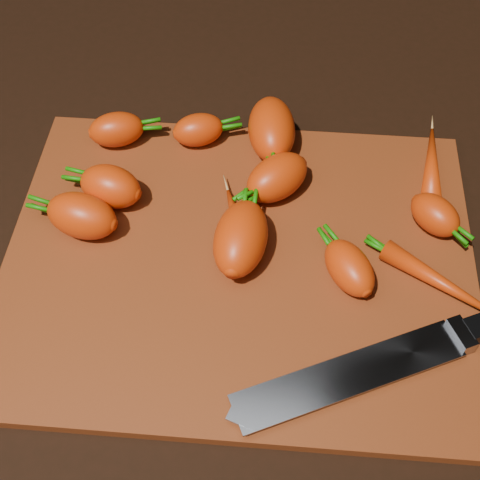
{
  "coord_description": "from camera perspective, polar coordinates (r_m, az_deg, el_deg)",
  "views": [
    {
      "loc": [
        0.03,
        -0.41,
        0.59
      ],
      "look_at": [
        0.0,
        0.01,
        0.03
      ],
      "focal_mm": 50.0,
      "sensor_mm": 36.0,
      "label": 1
    }
  ],
  "objects": [
    {
      "name": "carrot_9",
      "position": [
        0.73,
        -0.31,
        1.69
      ],
      "size": [
        0.05,
        0.09,
        0.02
      ],
      "primitive_type": "ellipsoid",
      "rotation": [
        0.0,
        0.0,
        1.87
      ],
      "color": "#BF2D02",
      "rests_on": "cutting_board"
    },
    {
      "name": "carrot_1",
      "position": [
        0.76,
        -11.0,
        4.51
      ],
      "size": [
        0.08,
        0.07,
        0.05
      ],
      "primitive_type": "ellipsoid",
      "rotation": [
        0.0,
        0.0,
        2.86
      ],
      "color": "#BF2D02",
      "rests_on": "cutting_board"
    },
    {
      "name": "carrot_2",
      "position": [
        0.8,
        2.72,
        9.43
      ],
      "size": [
        0.07,
        0.1,
        0.06
      ],
      "primitive_type": "ellipsoid",
      "rotation": [
        0.0,
        0.0,
        -1.46
      ],
      "color": "#BF2D02",
      "rests_on": "cutting_board"
    },
    {
      "name": "carrot_6",
      "position": [
        0.69,
        9.31,
        -2.36
      ],
      "size": [
        0.07,
        0.08,
        0.04
      ],
      "primitive_type": "ellipsoid",
      "rotation": [
        0.0,
        0.0,
        2.09
      ],
      "color": "#BF2D02",
      "rests_on": "cutting_board"
    },
    {
      "name": "carrot_10",
      "position": [
        0.75,
        16.32,
        2.09
      ],
      "size": [
        0.07,
        0.07,
        0.04
      ],
      "primitive_type": "ellipsoid",
      "rotation": [
        0.0,
        0.0,
        5.45
      ],
      "color": "#BF2D02",
      "rests_on": "cutting_board"
    },
    {
      "name": "cutting_board",
      "position": [
        0.72,
        -0.06,
        -1.8
      ],
      "size": [
        0.5,
        0.4,
        0.01
      ],
      "primitive_type": "cube",
      "color": "maroon",
      "rests_on": "ground"
    },
    {
      "name": "ground",
      "position": [
        0.73,
        -0.06,
        -2.3
      ],
      "size": [
        2.0,
        2.0,
        0.01
      ],
      "primitive_type": "cube",
      "color": "black"
    },
    {
      "name": "carrot_3",
      "position": [
        0.69,
        0.06,
        0.13
      ],
      "size": [
        0.07,
        0.1,
        0.06
      ],
      "primitive_type": "ellipsoid",
      "rotation": [
        0.0,
        0.0,
        1.45
      ],
      "color": "#BF2D02",
      "rests_on": "cutting_board"
    },
    {
      "name": "knife",
      "position": [
        0.65,
        11.08,
        -10.63
      ],
      "size": [
        0.35,
        0.18,
        0.02
      ],
      "rotation": [
        0.0,
        0.0,
        0.44
      ],
      "color": "gray",
      "rests_on": "cutting_board"
    },
    {
      "name": "carrot_0",
      "position": [
        0.82,
        -10.49,
        9.25
      ],
      "size": [
        0.07,
        0.06,
        0.04
      ],
      "primitive_type": "ellipsoid",
      "rotation": [
        0.0,
        0.0,
        0.3
      ],
      "color": "#BF2D02",
      "rests_on": "cutting_board"
    },
    {
      "name": "carrot_7",
      "position": [
        0.81,
        16.03,
        6.2
      ],
      "size": [
        0.04,
        0.12,
        0.03
      ],
      "primitive_type": "ellipsoid",
      "rotation": [
        0.0,
        0.0,
        1.47
      ],
      "color": "#BF2D02",
      "rests_on": "cutting_board"
    },
    {
      "name": "carrot_11",
      "position": [
        0.73,
        -13.35,
        2.03
      ],
      "size": [
        0.09,
        0.07,
        0.05
      ],
      "primitive_type": "ellipsoid",
      "rotation": [
        0.0,
        0.0,
        2.89
      ],
      "color": "#BF2D02",
      "rests_on": "cutting_board"
    },
    {
      "name": "carrot_4",
      "position": [
        0.75,
        3.19,
        5.35
      ],
      "size": [
        0.09,
        0.09,
        0.05
      ],
      "primitive_type": "ellipsoid",
      "rotation": [
        0.0,
        0.0,
        3.91
      ],
      "color": "#BF2D02",
      "rests_on": "cutting_board"
    },
    {
      "name": "carrot_5",
      "position": [
        0.81,
        -3.58,
        9.36
      ],
      "size": [
        0.07,
        0.06,
        0.04
      ],
      "primitive_type": "ellipsoid",
      "rotation": [
        0.0,
        0.0,
        0.33
      ],
      "color": "#BF2D02",
      "rests_on": "cutting_board"
    },
    {
      "name": "carrot_8",
      "position": [
        0.71,
        16.8,
        -3.52
      ],
      "size": [
        0.12,
        0.1,
        0.02
      ],
      "primitive_type": "ellipsoid",
      "rotation": [
        0.0,
        0.0,
        -0.6
      ],
      "color": "#BF2D02",
      "rests_on": "cutting_board"
    }
  ]
}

